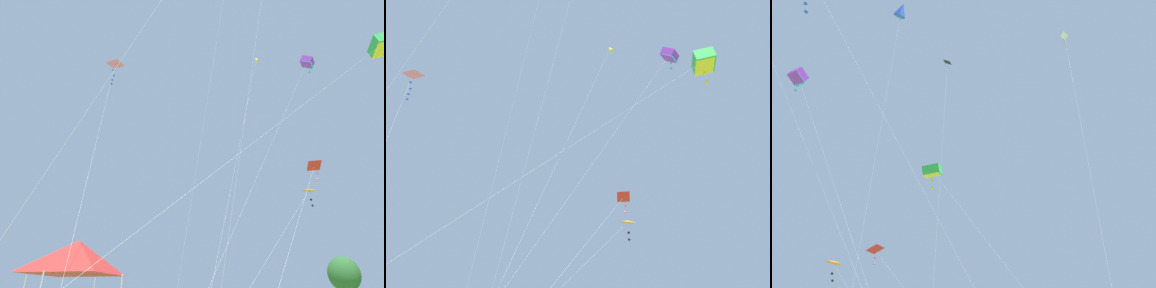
# 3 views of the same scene
# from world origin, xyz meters

# --- Properties ---
(kite_green_box_0) EXTENTS (4.05, 19.79, 16.96)m
(kite_green_box_0) POSITION_xyz_m (2.59, 18.71, 16.37)
(kite_green_box_0) COLOR silver
(kite_green_box_0) RESTS_ON ground
(kite_yellow_diamond_1) EXTENTS (9.23, 17.28, 30.06)m
(kite_yellow_diamond_1) POSITION_xyz_m (-12.20, 24.80, 29.39)
(kite_yellow_diamond_1) COLOR silver
(kite_yellow_diamond_1) RESTS_ON ground
(kite_red_delta_2) EXTENTS (3.20, 10.04, 9.44)m
(kite_red_delta_2) POSITION_xyz_m (-2.50, 16.62, 9.02)
(kite_red_delta_2) COLOR silver
(kite_red_delta_2) RESTS_ON ground
(kite_purple_box_3) EXTENTS (4.43, 21.62, 28.05)m
(kite_purple_box_3) POSITION_xyz_m (-7.25, 28.17, 27.23)
(kite_purple_box_3) COLOR silver
(kite_purple_box_3) RESTS_ON ground
(kite_orange_delta_5) EXTENTS (2.08, 11.16, 8.59)m
(kite_orange_delta_5) POSITION_xyz_m (-4.36, 18.58, 8.32)
(kite_orange_delta_5) COLOR silver
(kite_orange_delta_5) RESTS_ON ground
(kite_pink_delta_6) EXTENTS (9.78, 4.33, 18.01)m
(kite_pink_delta_6) POSITION_xyz_m (-10.98, 6.02, 17.60)
(kite_pink_delta_6) COLOR silver
(kite_pink_delta_6) RESTS_ON ground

